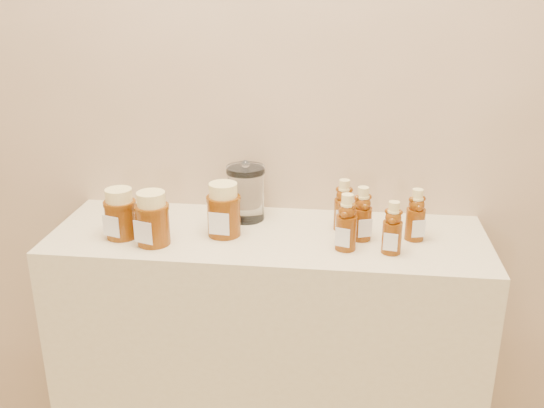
% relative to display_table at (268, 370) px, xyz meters
% --- Properties ---
extents(wall_back, '(3.50, 0.02, 2.70)m').
position_rel_display_table_xyz_m(wall_back, '(0.00, 0.20, 0.90)').
color(wall_back, tan).
rests_on(wall_back, ground).
extents(display_table, '(1.20, 0.40, 0.90)m').
position_rel_display_table_xyz_m(display_table, '(0.00, 0.00, 0.00)').
color(display_table, beige).
rests_on(display_table, ground).
extents(bear_bottle_back_left, '(0.06, 0.06, 0.16)m').
position_rel_display_table_xyz_m(bear_bottle_back_left, '(0.20, 0.06, 0.53)').
color(bear_bottle_back_left, '#5E2907').
rests_on(bear_bottle_back_left, display_table).
extents(bear_bottle_back_mid, '(0.07, 0.07, 0.17)m').
position_rel_display_table_xyz_m(bear_bottle_back_mid, '(0.25, -0.00, 0.53)').
color(bear_bottle_back_mid, '#5E2907').
rests_on(bear_bottle_back_mid, display_table).
extents(bear_bottle_back_right, '(0.07, 0.07, 0.16)m').
position_rel_display_table_xyz_m(bear_bottle_back_right, '(0.40, 0.01, 0.53)').
color(bear_bottle_back_right, '#5E2907').
rests_on(bear_bottle_back_right, display_table).
extents(bear_bottle_front_left, '(0.07, 0.07, 0.17)m').
position_rel_display_table_xyz_m(bear_bottle_front_left, '(0.21, -0.07, 0.54)').
color(bear_bottle_front_left, '#5E2907').
rests_on(bear_bottle_front_left, display_table).
extents(bear_bottle_front_right, '(0.06, 0.06, 0.16)m').
position_rel_display_table_xyz_m(bear_bottle_front_right, '(0.33, -0.08, 0.53)').
color(bear_bottle_front_right, '#5E2907').
rests_on(bear_bottle_front_right, display_table).
extents(honey_jar_left, '(0.11, 0.11, 0.14)m').
position_rel_display_table_xyz_m(honey_jar_left, '(-0.39, -0.07, 0.52)').
color(honey_jar_left, '#5E2907').
rests_on(honey_jar_left, display_table).
extents(honey_jar_back, '(0.10, 0.10, 0.15)m').
position_rel_display_table_xyz_m(honey_jar_back, '(-0.12, -0.02, 0.52)').
color(honey_jar_back, '#5E2907').
rests_on(honey_jar_back, display_table).
extents(honey_jar_front, '(0.12, 0.12, 0.14)m').
position_rel_display_table_xyz_m(honey_jar_front, '(-0.29, -0.10, 0.52)').
color(honey_jar_front, '#5E2907').
rests_on(honey_jar_front, display_table).
extents(glass_canister, '(0.13, 0.13, 0.17)m').
position_rel_display_table_xyz_m(glass_canister, '(-0.08, 0.10, 0.54)').
color(glass_canister, white).
rests_on(glass_canister, display_table).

